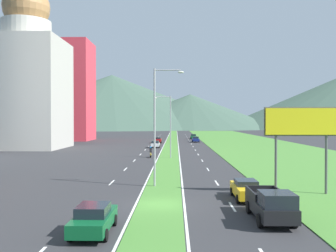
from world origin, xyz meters
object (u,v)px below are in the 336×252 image
Objects in this scene: car_0 at (158,140)px; motorcycle_rider at (151,153)px; street_lamp_mid at (169,123)px; car_2 at (196,139)px; street_lamp_near at (157,120)px; car_5 at (94,219)px; car_3 at (193,137)px; pickup_truck_0 at (271,205)px; car_4 at (246,189)px; billboard_roadside at (301,126)px; car_1 at (155,144)px.

car_0 is 37.76m from motorcycle_rider.
street_lamp_mid is 2.09× the size of car_2.
motorcycle_rider is (0.68, -37.76, -0.05)m from car_0.
car_0 reaches higher than car_2.
street_lamp_near reaches higher than car_2.
car_5 is (-3.30, -39.07, -4.88)m from street_lamp_mid.
car_0 is 2.20× the size of motorcycle_rider.
car_3 is at bearing 179.29° from car_2.
pickup_truck_0 is at bearing -56.95° from street_lamp_near.
car_0 is 76.03m from pickup_truck_0.
car_3 is 90.21m from car_4.
motorcycle_rider is at bearing -163.11° from car_4.
car_0 is at bearing 102.58° from billboard_roadside.
pickup_truck_0 is at bearing -170.16° from car_1.
car_2 is at bearing 179.94° from car_4.
car_5 reaches higher than car_4.
car_0 is at bearing -171.61° from car_4.
street_lamp_mid reaches higher than car_3.
car_2 is 0.88× the size of pickup_truck_0.
billboard_roadside is 1.32× the size of pickup_truck_0.
street_lamp_near reaches higher than car_5.
pickup_truck_0 reaches higher than car_4.
billboard_roadside reaches higher than car_5.
street_lamp_mid is 1.39× the size of billboard_roadside.
car_2 is at bearing 83.99° from street_lamp_near.
street_lamp_mid is 37.50m from pickup_truck_0.
car_4 is 2.32× the size of motorcycle_rider.
car_1 is 0.77× the size of pickup_truck_0.
car_2 is (6.61, 43.02, -4.89)m from street_lamp_mid.
street_lamp_near is 14.51m from pickup_truck_0.
car_5 is at bearing 179.53° from motorcycle_rider.
street_lamp_mid reaches higher than car_1.
pickup_truck_0 is (7.41, -11.38, -5.11)m from street_lamp_near.
billboard_roadside reaches higher than car_0.
motorcycle_rider is (-9.79, -58.89, -0.04)m from car_3.
car_0 is at bearing 95.38° from street_lamp_mid.
car_5 reaches higher than car_2.
car_4 is at bearing -0.06° from car_2.
car_4 is 32.73m from motorcycle_rider.
car_0 is at bearing -67.30° from car_2.
car_1 is at bearing -25.97° from car_2.
car_1 is (0.24, -16.27, -0.04)m from car_0.
street_lamp_near reaches higher than street_lamp_mid.
car_5 is at bearing -76.12° from pickup_truck_0.
billboard_roadside is 53.25m from car_1.
motorcycle_rider is at bearing -0.47° from car_5.
car_5 is (0.35, -77.81, -0.01)m from car_0.
car_3 is (6.82, 59.87, -4.88)m from street_lamp_mid.
billboard_roadside is 88.59m from car_3.
car_4 is (6.54, -30.34, -4.90)m from street_lamp_mid.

